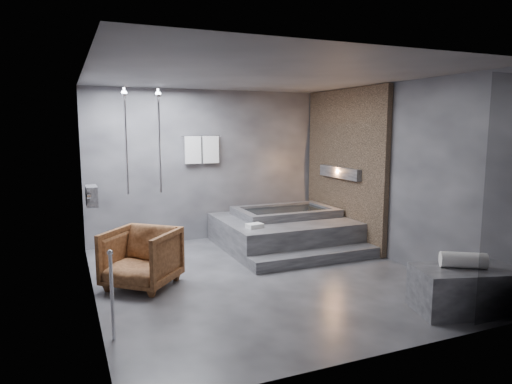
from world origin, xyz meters
name	(u,v)px	position (x,y,z in m)	size (l,w,h in m)	color
room	(280,154)	(0.40, 0.24, 1.73)	(5.00, 5.04, 2.82)	#2E2E31
tub_deck	(283,232)	(1.05, 1.45, 0.25)	(2.20, 2.00, 0.50)	#333336
tub_step	(316,257)	(1.05, 0.27, 0.09)	(2.20, 0.36, 0.18)	#333336
concrete_bench	(466,290)	(1.67, -2.04, 0.26)	(1.15, 0.63, 0.52)	#333336
driftwood_chair	(142,258)	(-1.63, 0.27, 0.39)	(0.84, 0.86, 0.79)	#3F210F
rolled_towel	(463,260)	(1.64, -2.01, 0.61)	(0.18, 0.18, 0.50)	white
deck_towel	(255,226)	(0.28, 0.92, 0.53)	(0.26, 0.19, 0.07)	silver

